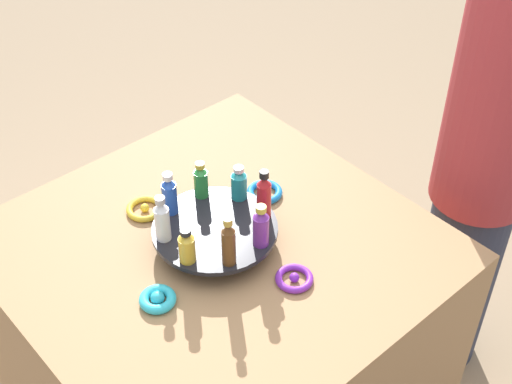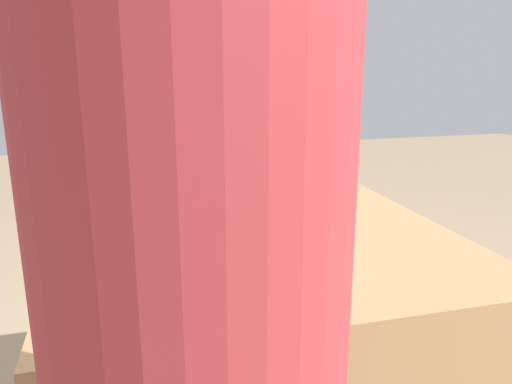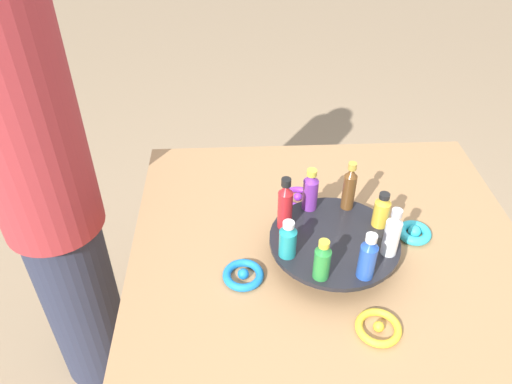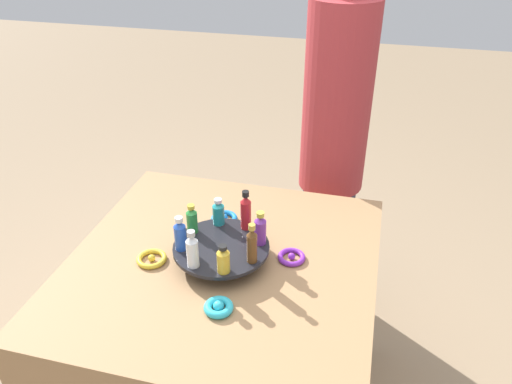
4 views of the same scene
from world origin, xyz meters
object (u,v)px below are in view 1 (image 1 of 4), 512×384
at_px(bottle_teal, 239,184).
at_px(ribbon_bow_gold, 145,209).
at_px(bottle_red, 264,196).
at_px(bottle_brown, 229,243).
at_px(ribbon_bow_purple, 294,278).
at_px(ribbon_bow_teal, 158,299).
at_px(ribbon_bow_blue, 265,192).
at_px(bottle_blue, 169,195).
at_px(bottle_clear, 162,220).
at_px(person_figure, 487,156).
at_px(display_stand, 215,232).
at_px(bottle_gold, 187,246).
at_px(bottle_green, 201,181).
at_px(bottle_purple, 261,227).

bearing_deg(bottle_teal, ribbon_bow_gold, 135.66).
relative_size(bottle_teal, bottle_red, 0.68).
height_order(bottle_brown, bottle_red, bottle_red).
bearing_deg(ribbon_bow_purple, ribbon_bow_teal, 150.36).
height_order(bottle_teal, ribbon_bow_blue, bottle_teal).
xyz_separation_m(bottle_teal, bottle_blue, (-0.16, 0.07, 0.01)).
relative_size(bottle_clear, ribbon_bow_purple, 1.40).
xyz_separation_m(ribbon_bow_purple, person_figure, (0.70, -0.05, 0.03)).
height_order(display_stand, bottle_gold, bottle_gold).
xyz_separation_m(bottle_gold, ribbon_bow_purple, (0.18, -0.17, -0.09)).
bearing_deg(ribbon_bow_purple, bottle_clear, 123.02).
xyz_separation_m(bottle_teal, ribbon_bow_gold, (-0.18, 0.17, -0.09)).
distance_m(bottle_blue, bottle_clear, 0.10).
xyz_separation_m(bottle_green, bottle_red, (0.06, -0.16, 0.02)).
distance_m(bottle_gold, bottle_red, 0.23).
bearing_deg(ribbon_bow_purple, bottle_teal, 77.81).
bearing_deg(bottle_red, bottle_brown, -158.79).
bearing_deg(ribbon_bow_teal, person_figure, -11.87).
distance_m(bottle_blue, bottle_purple, 0.25).
relative_size(bottle_blue, bottle_clear, 0.94).
bearing_deg(ribbon_bow_teal, ribbon_bow_blue, 15.36).
bearing_deg(ribbon_bow_teal, bottle_green, 33.02).
distance_m(bottle_teal, bottle_red, 0.10).
distance_m(bottle_green, bottle_clear, 0.18).
distance_m(bottle_purple, ribbon_bow_blue, 0.27).
bearing_deg(display_stand, bottle_purple, -68.79).
bearing_deg(bottle_gold, ribbon_bow_purple, -44.34).
height_order(bottle_clear, bottle_purple, bottle_clear).
distance_m(bottle_clear, ribbon_bow_purple, 0.34).
bearing_deg(ribbon_bow_gold, bottle_brown, -88.39).
bearing_deg(ribbon_bow_blue, bottle_red, -133.10).
xyz_separation_m(bottle_brown, ribbon_bow_purple, (0.11, -0.10, -0.11)).
xyz_separation_m(bottle_gold, ribbon_bow_gold, (0.06, 0.26, -0.09)).
bearing_deg(display_stand, bottle_brown, -113.79).
bearing_deg(bottle_brown, ribbon_bow_blue, 33.02).
distance_m(bottle_gold, ribbon_bow_teal, 0.14).
bearing_deg(bottle_clear, bottle_teal, -1.29).
relative_size(bottle_green, ribbon_bow_blue, 1.07).
bearing_deg(ribbon_bow_blue, bottle_gold, -162.55).
relative_size(display_stand, bottle_blue, 2.61).
distance_m(bottle_red, ribbon_bow_teal, 0.35).
bearing_deg(ribbon_bow_teal, bottle_purple, -12.19).
distance_m(bottle_brown, ribbon_bow_blue, 0.34).
bearing_deg(ribbon_bow_blue, display_stand, -164.64).
relative_size(bottle_teal, ribbon_bow_teal, 1.13).
relative_size(bottle_gold, bottle_brown, 0.70).
relative_size(display_stand, person_figure, 0.19).
bearing_deg(bottle_brown, ribbon_bow_purple, -43.10).
height_order(bottle_teal, person_figure, person_figure).
bearing_deg(ribbon_bow_purple, person_figure, -3.85).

